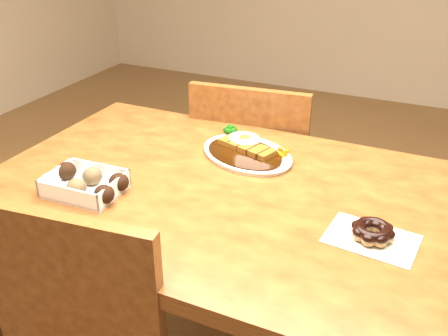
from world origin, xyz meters
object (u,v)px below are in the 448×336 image
at_px(katsu_curry_plate, 246,151).
at_px(donut_box, 85,183).
at_px(chair_far, 256,179).
at_px(table, 219,219).
at_px(pon_de_ring, 373,232).

relative_size(katsu_curry_plate, donut_box, 1.60).
bearing_deg(chair_far, table, 94.82).
bearing_deg(chair_far, donut_box, 68.95).
xyz_separation_m(table, katsu_curry_plate, (-0.01, 0.19, 0.11)).
relative_size(chair_far, pon_de_ring, 4.38).
height_order(table, katsu_curry_plate, katsu_curry_plate).
bearing_deg(table, katsu_curry_plate, 91.90).
distance_m(chair_far, pon_de_ring, 0.83).
bearing_deg(chair_far, pon_de_ring, 123.16).
height_order(donut_box, pon_de_ring, donut_box).
distance_m(chair_far, donut_box, 0.78).
xyz_separation_m(table, donut_box, (-0.29, -0.16, 0.12)).
bearing_deg(katsu_curry_plate, donut_box, -128.50).
height_order(chair_far, pon_de_ring, chair_far).
bearing_deg(katsu_curry_plate, chair_far, 105.76).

